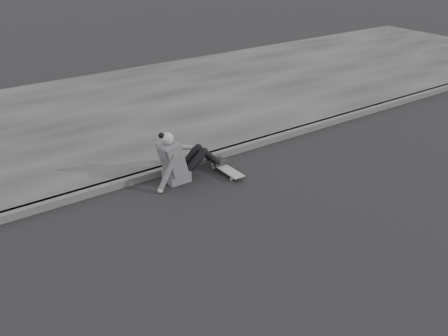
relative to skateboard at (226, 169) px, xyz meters
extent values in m
plane|color=black|center=(0.49, -1.99, -0.07)|extent=(80.00, 80.00, 0.00)
cube|color=#474747|center=(0.49, 0.59, -0.01)|extent=(24.00, 0.16, 0.12)
cube|color=#353535|center=(0.49, 3.61, -0.01)|extent=(24.00, 6.00, 0.12)
cylinder|color=#A9A8A3|center=(-0.07, -0.26, -0.04)|extent=(0.03, 0.05, 0.05)
cylinder|color=#A9A8A3|center=(0.08, -0.26, -0.04)|extent=(0.03, 0.05, 0.05)
cylinder|color=#A9A8A3|center=(-0.07, 0.26, -0.04)|extent=(0.03, 0.05, 0.05)
cylinder|color=#A9A8A3|center=(0.08, 0.26, -0.04)|extent=(0.03, 0.05, 0.05)
cube|color=#2F2F32|center=(0.00, -0.26, -0.02)|extent=(0.16, 0.04, 0.03)
cube|color=#2F2F32|center=(0.00, 0.26, -0.02)|extent=(0.16, 0.04, 0.03)
cube|color=gray|center=(0.00, 0.00, 0.01)|extent=(0.20, 0.78, 0.02)
cube|color=#535356|center=(-0.80, 0.25, 0.02)|extent=(0.36, 0.34, 0.18)
cube|color=#535356|center=(-0.87, 0.25, 0.36)|extent=(0.37, 0.40, 0.57)
cube|color=#535356|center=(-1.00, 0.25, 0.48)|extent=(0.14, 0.30, 0.20)
cylinder|color=#969696|center=(-0.92, 0.25, 0.60)|extent=(0.09, 0.09, 0.08)
sphere|color=#969696|center=(-0.93, 0.25, 0.69)|extent=(0.20, 0.20, 0.20)
sphere|color=black|center=(-1.02, 0.27, 0.76)|extent=(0.09, 0.09, 0.09)
cylinder|color=black|center=(-0.49, 0.16, 0.21)|extent=(0.43, 0.13, 0.39)
cylinder|color=black|center=(-0.49, 0.34, 0.21)|extent=(0.43, 0.13, 0.39)
cylinder|color=black|center=(-0.18, 0.16, 0.21)|extent=(0.35, 0.11, 0.36)
cylinder|color=black|center=(-0.18, 0.34, 0.21)|extent=(0.35, 0.11, 0.36)
sphere|color=black|center=(-0.32, 0.16, 0.35)|extent=(0.13, 0.13, 0.13)
sphere|color=black|center=(-0.32, 0.34, 0.35)|extent=(0.13, 0.13, 0.13)
cube|color=black|center=(0.00, 0.16, 0.05)|extent=(0.24, 0.08, 0.07)
cube|color=black|center=(0.00, 0.34, 0.05)|extent=(0.24, 0.08, 0.07)
cylinder|color=#535356|center=(-1.07, 0.04, 0.22)|extent=(0.38, 0.08, 0.58)
sphere|color=#969696|center=(-1.22, 0.03, -0.03)|extent=(0.08, 0.08, 0.08)
cylinder|color=#535356|center=(-0.63, 0.41, 0.42)|extent=(0.48, 0.08, 0.21)
camera|label=1|loc=(-4.29, -6.02, 3.67)|focal=40.00mm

